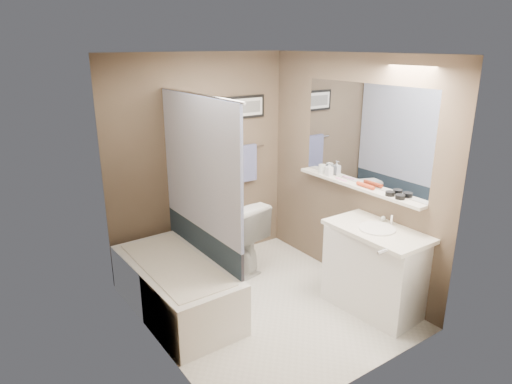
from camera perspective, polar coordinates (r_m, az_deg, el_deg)
ground at (r=4.67m, az=1.08°, el=-14.02°), size 2.50×2.50×0.00m
ceiling at (r=3.95m, az=1.30°, el=16.61°), size 2.20×2.50×0.04m
wall_back at (r=5.16m, az=-6.88°, el=3.59°), size 2.20×0.04×2.40m
wall_front at (r=3.31m, az=13.85°, el=-5.30°), size 2.20×0.04×2.40m
wall_left at (r=3.66m, az=-12.64°, el=-2.86°), size 0.04×2.50×2.40m
wall_right at (r=4.85m, az=11.58°, el=2.38°), size 0.04×2.50×2.40m
tile_surround at (r=4.17m, az=-15.27°, el=-3.40°), size 0.02×1.55×2.00m
curtain_rod at (r=4.19m, az=-7.41°, el=12.03°), size 0.02×1.55×0.02m
curtain_upper at (r=4.31m, az=-7.06°, el=3.41°), size 0.03×1.45×1.28m
curtain_lower at (r=4.58m, az=-6.66°, el=-6.56°), size 0.03×1.45×0.36m
mirror at (r=4.66m, az=13.33°, el=6.95°), size 0.02×1.60×1.00m
shelf at (r=4.74m, az=12.43°, el=0.72°), size 0.12×1.60×0.03m
towel_bar at (r=5.40m, az=-1.67°, el=5.45°), size 0.60×0.02×0.02m
towel at (r=5.42m, az=-1.54°, el=3.56°), size 0.34×0.05×0.44m
art_frame at (r=5.33m, az=-1.82°, el=10.52°), size 0.62×0.02×0.26m
art_mat at (r=5.32m, az=-1.74°, el=10.51°), size 0.56×0.00×0.20m
art_image at (r=5.31m, az=-1.72°, el=10.51°), size 0.50×0.00×0.13m
door at (r=3.78m, az=19.36°, el=-6.08°), size 0.80×0.02×2.00m
door_handle at (r=3.57m, az=15.51°, el=-7.18°), size 0.10×0.02×0.02m
bathtub at (r=4.53m, az=-9.97°, el=-11.72°), size 0.74×1.52×0.50m
tub_rim at (r=4.41m, az=-10.15°, el=-8.90°), size 0.56×1.36×0.02m
toilet at (r=5.19m, az=-3.03°, el=-5.38°), size 0.61×0.89×0.83m
vanity at (r=4.59m, az=14.62°, el=-9.54°), size 0.57×0.94×0.80m
countertop at (r=4.40m, az=14.96°, el=-4.72°), size 0.54×0.96×0.04m
sink_basin at (r=4.39m, az=14.91°, el=-4.42°), size 0.34×0.34×0.01m
faucet_spout at (r=4.52m, az=16.61°, el=-3.33°), size 0.02×0.02×0.10m
faucet_knob at (r=4.58m, az=15.62°, el=-3.20°), size 0.05×0.05×0.05m
candle_bowl_near at (r=4.41m, az=17.57°, el=-0.59°), size 0.09×0.09×0.04m
candle_bowl_far at (r=4.47m, az=16.41°, el=-0.20°), size 0.09×0.09×0.04m
hair_brush_front at (r=4.66m, az=13.53°, el=0.79°), size 0.04×0.22×0.04m
pink_comb at (r=4.88m, az=10.61°, el=1.56°), size 0.04×0.16×0.01m
glass_jar at (r=5.07m, az=8.27°, el=2.86°), size 0.08×0.08×0.10m
soap_bottle at (r=4.99m, az=9.14°, el=2.84°), size 0.07×0.07×0.15m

